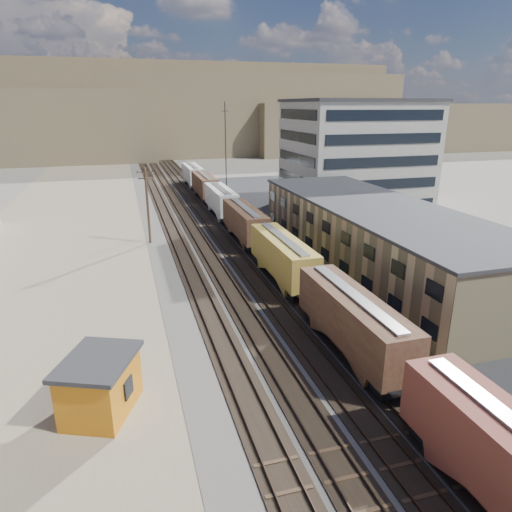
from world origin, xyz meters
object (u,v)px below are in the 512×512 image
object	(u,v)px
utility_pole_north	(148,204)
maintenance_shed	(100,385)
freight_train	(261,236)
parked_car_blue	(334,216)

from	to	relation	value
utility_pole_north	maintenance_shed	distance (m)	35.62
freight_train	utility_pole_north	size ratio (longest dim) A/B	11.97
utility_pole_north	parked_car_blue	size ratio (longest dim) A/B	1.94
freight_train	maintenance_shed	size ratio (longest dim) A/B	19.90
maintenance_shed	freight_train	bearing A→B (deg)	54.89
parked_car_blue	utility_pole_north	bearing A→B (deg)	156.80
utility_pole_north	parked_car_blue	world-z (taller)	utility_pole_north
parked_car_blue	maintenance_shed	bearing A→B (deg)	-163.24
maintenance_shed	parked_car_blue	size ratio (longest dim) A/B	1.17
freight_train	parked_car_blue	size ratio (longest dim) A/B	23.21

